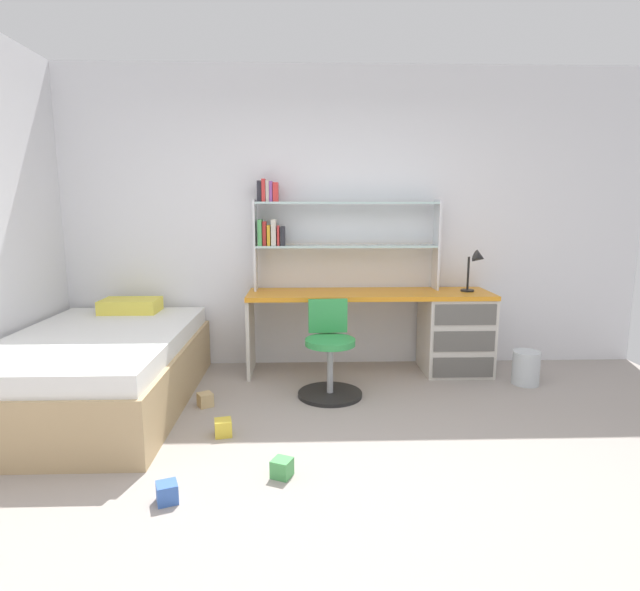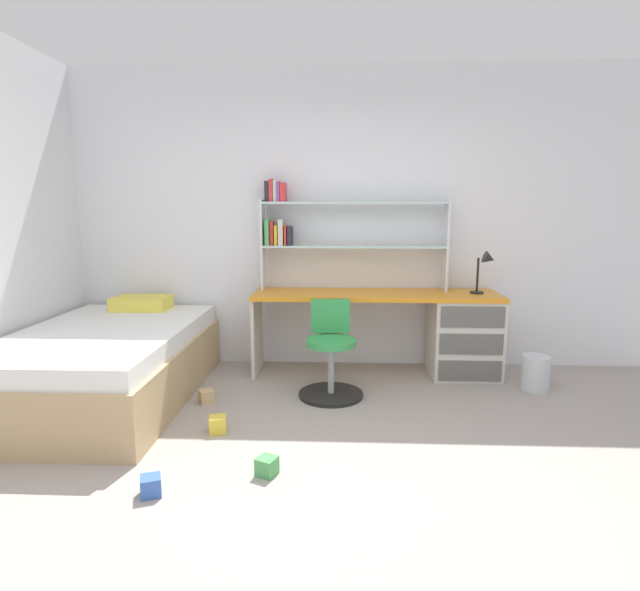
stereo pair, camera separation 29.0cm
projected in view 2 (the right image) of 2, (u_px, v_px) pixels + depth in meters
ground_plane at (334, 487)px, 2.77m from camera, size 5.97×5.49×0.02m
room_shell at (175, 223)px, 3.75m from camera, size 5.97×5.49×2.78m
desk at (441, 329)px, 4.57m from camera, size 2.19×0.56×0.75m
bookshelf_hutch at (328, 226)px, 4.62m from camera, size 1.69×0.22×1.01m
desk_lamp at (486, 265)px, 4.43m from camera, size 0.20×0.17×0.38m
swivel_chair at (331, 360)px, 4.07m from camera, size 0.52×0.52×0.76m
bed_platform at (106, 364)px, 3.98m from camera, size 1.30×2.06×0.69m
waste_bin at (535, 373)px, 4.21m from camera, size 0.23×0.23×0.29m
toy_block_yellow_0 at (218, 424)px, 3.42m from camera, size 0.13×0.13×0.11m
toy_block_blue_1 at (151, 486)px, 2.67m from camera, size 0.13×0.13×0.10m
toy_block_natural_2 at (206, 396)px, 3.94m from camera, size 0.14×0.14×0.10m
toy_block_green_3 at (267, 466)px, 2.87m from camera, size 0.14×0.14×0.10m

